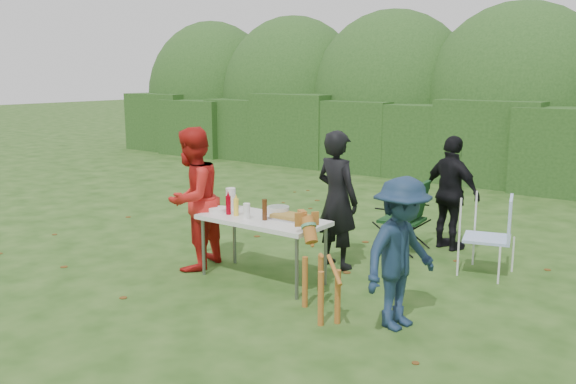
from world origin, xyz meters
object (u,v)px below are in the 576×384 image
Objects in this scene: person_black_puffy at (451,193)px; dog at (321,270)px; child at (401,253)px; person_red_jacket at (192,199)px; lawn_chair at (487,235)px; mustard_bottle at (236,207)px; ketchup_bottle at (228,205)px; camping_chair at (402,216)px; beer_bottle at (265,210)px; person_cook at (337,200)px; paper_towel_roll at (231,199)px; folding_table at (263,222)px.

dog is at bearing 106.61° from person_black_puffy.
child is (0.61, -2.79, -0.05)m from person_black_puffy.
person_red_jacket is 3.56m from lawn_chair.
child is at bearing -5.08° from mustard_bottle.
lawn_chair is 3.09m from ketchup_bottle.
camping_chair is at bearing 62.70° from mustard_bottle.
beer_bottle is (-1.04, 0.42, 0.40)m from dog.
person_cook is 7.73× the size of ketchup_bottle.
paper_towel_roll reaches higher than camping_chair.
person_black_puffy is at bearing 51.80° from paper_towel_roll.
lawn_chair is at bearing 40.72° from folding_table.
person_black_puffy reaches higher than dog.
person_black_puffy is at bearing 56.81° from ketchup_bottle.
person_black_puffy reaches higher than camping_chair.
paper_towel_roll is at bearing 71.19° from person_black_puffy.
camping_chair is 4.87× the size of mustard_bottle.
paper_towel_roll is at bearing 125.62° from ketchup_bottle.
child is at bearing -8.70° from folding_table.
child is 1.48× the size of camping_chair.
dog is at bearing -15.24° from mustard_bottle.
person_red_jacket is at bearing 46.14° from camping_chair.
lawn_chair is (0.15, 2.02, -0.24)m from child.
person_red_jacket is at bearing 98.45° from child.
mustard_bottle is (-0.75, -1.02, -0.01)m from person_cook.
person_cook is at bearing 81.40° from person_black_puffy.
lawn_chair reaches higher than ketchup_bottle.
camping_chair is at bearing -28.03° from lawn_chair.
lawn_chair is 4.83× the size of mustard_bottle.
mustard_bottle reaches higher than folding_table.
beer_bottle is at bearing 84.65° from person_black_puffy.
child is at bearing 71.05° from lawn_chair.
dog is 1.54m from mustard_bottle.
paper_towel_roll is at bearing 114.94° from person_red_jacket.
person_red_jacket is 7.24× the size of beer_bottle.
person_black_puffy is 1.11m from lawn_chair.
mustard_bottle is (-0.32, -0.09, 0.15)m from folding_table.
person_red_jacket is at bearing 49.88° from person_cook.
person_cook is 1.26m from mustard_bottle.
person_black_puffy reaches higher than ketchup_bottle.
dog is at bearing -19.77° from paper_towel_roll.
lawn_chair is at bearing 42.89° from beer_bottle.
person_red_jacket is 2.15m from dog.
person_red_jacket is 2.82m from camping_chair.
child is 7.23× the size of mustard_bottle.
mustard_bottle is at bearing 82.58° from person_red_jacket.
camping_chair is 2.37m from paper_towel_roll.
mustard_bottle is at bearing -164.05° from folding_table.
paper_towel_roll is (-0.16, 0.23, 0.02)m from ketchup_bottle.
child reaches higher than folding_table.
lawn_chair is 2.99m from mustard_bottle.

